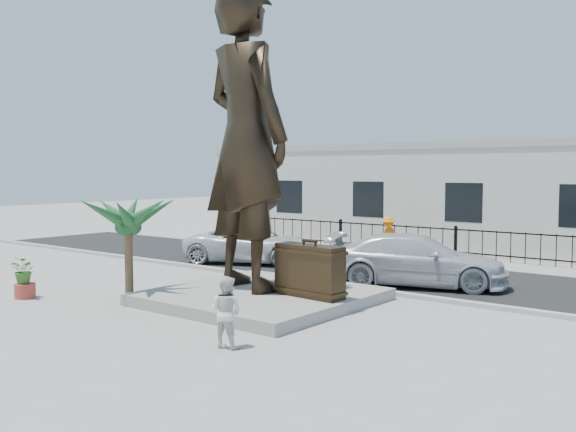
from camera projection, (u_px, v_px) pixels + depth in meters
name	position (u px, v px, depth m)	size (l,w,h in m)	color
ground	(237.00, 315.00, 15.58)	(100.00, 100.00, 0.00)	#9E9991
street	(397.00, 273.00, 21.84)	(40.00, 7.00, 0.01)	black
curb	(340.00, 286.00, 19.10)	(40.00, 0.25, 0.12)	#A5A399
far_sidewalk	(447.00, 260.00, 24.98)	(40.00, 2.50, 0.02)	#9E9991
plinth	(262.00, 297.00, 17.05)	(5.20, 5.20, 0.30)	gray
fence	(456.00, 243.00, 25.56)	(22.00, 0.10, 1.20)	black
building	(495.00, 199.00, 28.73)	(28.00, 7.00, 4.40)	silver
statue	(246.00, 138.00, 17.18)	(2.97, 1.95, 8.14)	black
suitcase	(310.00, 271.00, 16.29)	(1.88, 0.60, 1.32)	#2F2213
tourist	(226.00, 312.00, 12.70)	(0.70, 0.54, 1.43)	silver
car_white	(252.00, 244.00, 24.24)	(2.34, 5.08, 1.41)	silver
car_silver	(416.00, 260.00, 19.42)	(2.18, 5.37, 1.56)	silver
worker	(388.00, 236.00, 26.39)	(1.02, 0.59, 1.58)	orange
palm_tree	(130.00, 301.00, 17.24)	(1.80, 1.80, 3.20)	#1B4A23
planter	(25.00, 291.00, 17.61)	(0.56, 0.56, 0.40)	#AD3C2D
shrub	(24.00, 270.00, 17.57)	(0.68, 0.59, 0.76)	#326621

